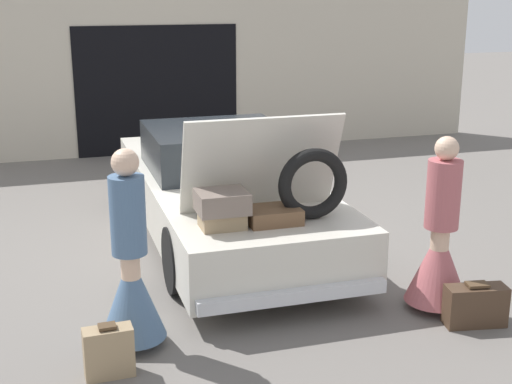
{
  "coord_description": "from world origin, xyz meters",
  "views": [
    {
      "loc": [
        -1.93,
        -7.7,
        2.83
      ],
      "look_at": [
        0.0,
        -1.32,
        0.9
      ],
      "focal_mm": 50.0,
      "sensor_mm": 36.0,
      "label": 1
    }
  ],
  "objects_px": {
    "person_left": "(131,277)",
    "suitcase_beside_left_person": "(109,352)",
    "person_right": "(439,249)",
    "suitcase_beside_right_person": "(475,305)",
    "car": "(223,189)"
  },
  "relations": [
    {
      "from": "person_right",
      "to": "suitcase_beside_left_person",
      "type": "height_order",
      "value": "person_right"
    },
    {
      "from": "person_left",
      "to": "suitcase_beside_left_person",
      "type": "relative_size",
      "value": 3.91
    },
    {
      "from": "car",
      "to": "person_left",
      "type": "xyz_separation_m",
      "value": [
        -1.36,
        -2.37,
        0.03
      ]
    },
    {
      "from": "car",
      "to": "person_right",
      "type": "xyz_separation_m",
      "value": [
        1.36,
        -2.47,
        0.0
      ]
    },
    {
      "from": "car",
      "to": "person_right",
      "type": "height_order",
      "value": "car"
    },
    {
      "from": "car",
      "to": "suitcase_beside_left_person",
      "type": "xyz_separation_m",
      "value": [
        -1.6,
        -2.8,
        -0.37
      ]
    },
    {
      "from": "person_left",
      "to": "suitcase_beside_left_person",
      "type": "distance_m",
      "value": 0.63
    },
    {
      "from": "suitcase_beside_left_person",
      "to": "suitcase_beside_right_person",
      "type": "bearing_deg",
      "value": -1.16
    },
    {
      "from": "person_left",
      "to": "suitcase_beside_right_person",
      "type": "relative_size",
      "value": 2.98
    },
    {
      "from": "suitcase_beside_left_person",
      "to": "suitcase_beside_right_person",
      "type": "relative_size",
      "value": 0.76
    },
    {
      "from": "person_left",
      "to": "person_right",
      "type": "bearing_deg",
      "value": 94.52
    },
    {
      "from": "person_left",
      "to": "suitcase_beside_right_person",
      "type": "xyz_separation_m",
      "value": [
        2.87,
        -0.49,
        -0.41
      ]
    },
    {
      "from": "car",
      "to": "suitcase_beside_left_person",
      "type": "bearing_deg",
      "value": -119.74
    },
    {
      "from": "person_left",
      "to": "suitcase_beside_left_person",
      "type": "bearing_deg",
      "value": -22.74
    },
    {
      "from": "person_right",
      "to": "suitcase_beside_right_person",
      "type": "bearing_deg",
      "value": -166.41
    }
  ]
}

